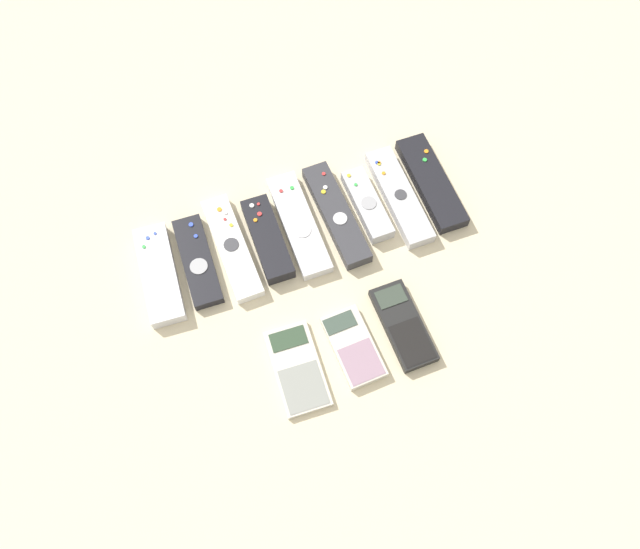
# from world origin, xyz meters

# --- Properties ---
(ground_plane) EXTENTS (3.00, 3.00, 0.00)m
(ground_plane) POSITION_xyz_m (0.00, 0.00, 0.00)
(ground_plane) COLOR beige
(remote_0) EXTENTS (0.07, 0.19, 0.03)m
(remote_0) POSITION_xyz_m (-0.26, 0.13, 0.01)
(remote_0) COLOR silver
(remote_0) RESTS_ON ground_plane
(remote_1) EXTENTS (0.06, 0.18, 0.02)m
(remote_1) POSITION_xyz_m (-0.19, 0.14, 0.01)
(remote_1) COLOR black
(remote_1) RESTS_ON ground_plane
(remote_2) EXTENTS (0.06, 0.21, 0.02)m
(remote_2) POSITION_xyz_m (-0.13, 0.14, 0.01)
(remote_2) COLOR white
(remote_2) RESTS_ON ground_plane
(remote_3) EXTENTS (0.05, 0.17, 0.03)m
(remote_3) POSITION_xyz_m (-0.06, 0.13, 0.01)
(remote_3) COLOR black
(remote_3) RESTS_ON ground_plane
(remote_4) EXTENTS (0.06, 0.22, 0.02)m
(remote_4) POSITION_xyz_m (0.00, 0.14, 0.01)
(remote_4) COLOR silver
(remote_4) RESTS_ON ground_plane
(remote_5) EXTENTS (0.06, 0.22, 0.03)m
(remote_5) POSITION_xyz_m (0.07, 0.14, 0.01)
(remote_5) COLOR #333338
(remote_5) RESTS_ON ground_plane
(remote_6) EXTENTS (0.05, 0.15, 0.03)m
(remote_6) POSITION_xyz_m (0.13, 0.14, 0.01)
(remote_6) COLOR #B7B7BC
(remote_6) RESTS_ON ground_plane
(remote_7) EXTENTS (0.05, 0.21, 0.03)m
(remote_7) POSITION_xyz_m (0.20, 0.13, 0.01)
(remote_7) COLOR #B7B7BC
(remote_7) RESTS_ON ground_plane
(remote_8) EXTENTS (0.06, 0.21, 0.02)m
(remote_8) POSITION_xyz_m (0.26, 0.14, 0.01)
(remote_8) COLOR black
(remote_8) RESTS_ON ground_plane
(calculator_0) EXTENTS (0.08, 0.16, 0.01)m
(calculator_0) POSITION_xyz_m (-0.09, -0.11, 0.01)
(calculator_0) COLOR beige
(calculator_0) RESTS_ON ground_plane
(calculator_1) EXTENTS (0.07, 0.14, 0.02)m
(calculator_1) POSITION_xyz_m (0.01, -0.11, 0.01)
(calculator_1) COLOR beige
(calculator_1) RESTS_ON ground_plane
(calculator_2) EXTENTS (0.06, 0.16, 0.02)m
(calculator_2) POSITION_xyz_m (0.10, -0.10, 0.01)
(calculator_2) COLOR black
(calculator_2) RESTS_ON ground_plane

